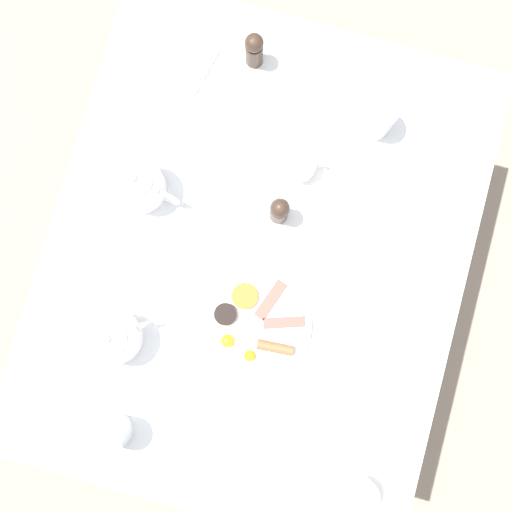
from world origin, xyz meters
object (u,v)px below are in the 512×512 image
Objects in this scene: fork_by_plate at (252,462)px; napkin_folded at (178,59)px; water_glass_short at (111,435)px; water_glass_tall at (378,118)px; salt_grinder at (254,49)px; teapot_far at (112,339)px; pepper_grinder at (279,211)px; spoon_for_tea at (416,183)px; teacup_with_saucer_right at (360,493)px; teapot_near at (139,185)px; breakfast_plate at (253,326)px; knife_by_plate at (334,244)px; teacup_with_saucer_left at (300,167)px.

napkin_folded is at bearing -63.85° from fork_by_plate.
water_glass_short is 0.64× the size of napkin_folded.
water_glass_tall is 0.34m from salt_grinder.
fork_by_plate is (-0.33, -0.01, -0.06)m from water_glass_short.
teapot_far is at bearing 94.38° from napkin_folded.
pepper_grinder is 0.89× the size of spoon_for_tea.
teapot_near is at bearing -38.62° from teacup_with_saucer_right.
fork_by_plate is at bearing 105.13° from salt_grinder.
spoon_for_tea is (-0.21, -0.75, 0.00)m from fork_by_plate.
water_glass_tall is 0.95× the size of salt_grinder.
napkin_folded is (0.05, -0.71, -0.05)m from teapot_far.
teapot_near reaches higher than breakfast_plate.
breakfast_plate is at bearing 74.25° from water_glass_tall.
teapot_near is at bearing -0.63° from knife_by_plate.
teacup_with_saucer_left is 0.71m from fork_by_plate.
teapot_far is 0.60m from teacup_with_saucer_left.
pepper_grinder reaches higher than fork_by_plate.
fork_by_plate is at bearing -177.40° from water_glass_short.
teapot_near reaches higher than water_glass_short.
napkin_folded is at bearing -82.82° from water_glass_short.
fork_by_plate is (-0.09, 0.58, -0.06)m from pepper_grinder.
teacup_with_saucer_left is at bearing 19.92° from teapot_far.
teacup_with_saucer_left is 0.74× the size of napkin_folded.
salt_grinder reaches higher than teacup_with_saucer_left.
water_glass_tall is 0.60× the size of fork_by_plate.
teapot_near is 0.35m from napkin_folded.
water_glass_short reaches higher than knife_by_plate.
spoon_for_tea is at bearing -151.36° from pepper_grinder.
fork_by_plate is at bearing 136.40° from teapot_near.
fork_by_plate is (-0.39, 0.19, -0.05)m from teapot_far.
knife_by_plate is (-0.06, -0.55, 0.00)m from fork_by_plate.
salt_grinder is at bearing -61.42° from teacup_with_saucer_right.
breakfast_plate is at bearing -127.20° from water_glass_short.
fork_by_plate is at bearing 96.00° from teacup_with_saucer_left.
knife_by_plate is at bearing -69.79° from teacup_with_saucer_right.
breakfast_plate is 2.01× the size of teacup_with_saucer_left.
pepper_grinder is 0.63× the size of fork_by_plate.
breakfast_plate reaches higher than knife_by_plate.
breakfast_plate reaches higher than fork_by_plate.
water_glass_short is 0.64m from pepper_grinder.
breakfast_plate reaches higher than spoon_for_tea.
teacup_with_saucer_right is at bearing 149.91° from teapot_near.
teapot_near is 0.43m from salt_grinder.
napkin_folded is 1.00m from fork_by_plate.
teapot_far is at bearing 38.86° from knife_by_plate.
teacup_with_saucer_left is 0.73× the size of fork_by_plate.
teapot_far reaches higher than pepper_grinder.
water_glass_short is (-0.11, 0.57, 0.01)m from teapot_near.
water_glass_short reaches higher than teacup_with_saucer_right.
water_glass_tall is at bearing -39.33° from spoon_for_tea.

